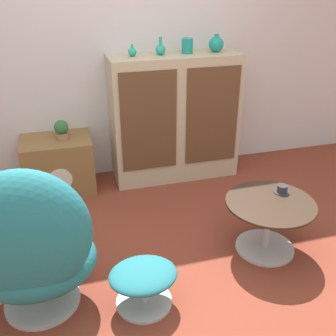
{
  "coord_description": "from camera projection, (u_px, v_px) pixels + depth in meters",
  "views": [
    {
      "loc": [
        -0.5,
        -1.91,
        1.83
      ],
      "look_at": [
        0.2,
        0.54,
        0.55
      ],
      "focal_mm": 42.0,
      "sensor_mm": 36.0,
      "label": 1
    }
  ],
  "objects": [
    {
      "name": "teacup",
      "position": [
        282.0,
        190.0,
        2.82
      ],
      "size": [
        0.12,
        0.12,
        0.06
      ],
      "color": "#2D2D33",
      "rests_on": "coffee_table"
    },
    {
      "name": "vase_rightmost",
      "position": [
        216.0,
        44.0,
        3.51
      ],
      "size": [
        0.14,
        0.14,
        0.16
      ],
      "color": "teal",
      "rests_on": "sideboard"
    },
    {
      "name": "potted_plant",
      "position": [
        62.0,
        130.0,
        3.45
      ],
      "size": [
        0.12,
        0.12,
        0.17
      ],
      "color": "#996B4C",
      "rests_on": "tv_console"
    },
    {
      "name": "wall_back",
      "position": [
        110.0,
        38.0,
        3.47
      ],
      "size": [
        6.4,
        0.06,
        2.6
      ],
      "color": "silver",
      "rests_on": "ground_plane"
    },
    {
      "name": "ground_plane",
      "position": [
        161.0,
        281.0,
        2.59
      ],
      "size": [
        12.0,
        12.0,
        0.0
      ],
      "primitive_type": "plane",
      "color": "brown"
    },
    {
      "name": "coffee_table",
      "position": [
        268.0,
        219.0,
        2.78
      ],
      "size": [
        0.62,
        0.62,
        0.4
      ],
      "color": "#B7B7BC",
      "rests_on": "ground_plane"
    },
    {
      "name": "vase_inner_right",
      "position": [
        187.0,
        46.0,
        3.45
      ],
      "size": [
        0.1,
        0.1,
        0.13
      ],
      "color": "teal",
      "rests_on": "sideboard"
    },
    {
      "name": "vase_inner_left",
      "position": [
        160.0,
        49.0,
        3.4
      ],
      "size": [
        0.09,
        0.09,
        0.15
      ],
      "color": "teal",
      "rests_on": "sideboard"
    },
    {
      "name": "egg_chair",
      "position": [
        30.0,
        249.0,
        2.16
      ],
      "size": [
        0.78,
        0.73,
        0.98
      ],
      "color": "#B7B7BC",
      "rests_on": "ground_plane"
    },
    {
      "name": "vase_leftmost",
      "position": [
        132.0,
        52.0,
        3.34
      ],
      "size": [
        0.07,
        0.07,
        0.1
      ],
      "color": "teal",
      "rests_on": "sideboard"
    },
    {
      "name": "ottoman",
      "position": [
        143.0,
        279.0,
        2.34
      ],
      "size": [
        0.41,
        0.35,
        0.27
      ],
      "color": "#B7B7BC",
      "rests_on": "ground_plane"
    },
    {
      "name": "sideboard",
      "position": [
        174.0,
        118.0,
        3.71
      ],
      "size": [
        1.19,
        0.43,
        1.18
      ],
      "color": "tan",
      "rests_on": "ground_plane"
    },
    {
      "name": "tv_console",
      "position": [
        59.0,
        165.0,
        3.58
      ],
      "size": [
        0.61,
        0.46,
        0.5
      ],
      "color": "brown",
      "rests_on": "ground_plane"
    }
  ]
}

